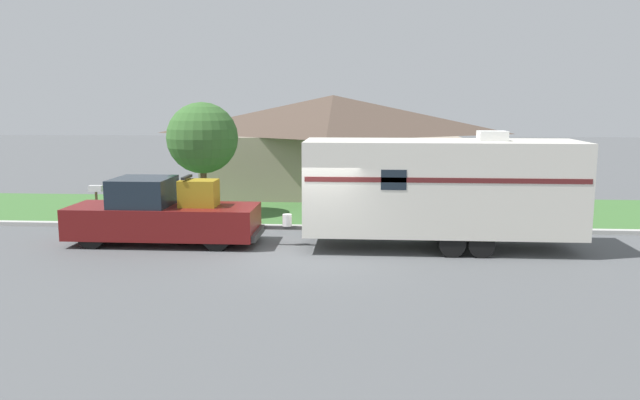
# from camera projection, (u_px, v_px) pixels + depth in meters

# --- Properties ---
(ground_plane) EXTENTS (120.00, 120.00, 0.00)m
(ground_plane) POSITION_uv_depth(u_px,v_px,m) (315.00, 257.00, 17.41)
(ground_plane) COLOR #515456
(curb_strip) EXTENTS (80.00, 0.30, 0.14)m
(curb_strip) POSITION_uv_depth(u_px,v_px,m) (323.00, 228.00, 21.09)
(curb_strip) COLOR #ADADA8
(curb_strip) RESTS_ON ground_plane
(lawn_strip) EXTENTS (80.00, 7.00, 0.03)m
(lawn_strip) POSITION_uv_depth(u_px,v_px,m) (329.00, 211.00, 24.70)
(lawn_strip) COLOR #3D6B33
(lawn_strip) RESTS_ON ground_plane
(house_across_street) EXTENTS (12.09, 7.85, 4.58)m
(house_across_street) POSITION_uv_depth(u_px,v_px,m) (333.00, 142.00, 29.72)
(house_across_street) COLOR gray
(house_across_street) RESTS_ON ground_plane
(pickup_truck) EXTENTS (5.80, 1.97, 2.09)m
(pickup_truck) POSITION_uv_depth(u_px,v_px,m) (162.00, 215.00, 18.96)
(pickup_truck) COLOR black
(pickup_truck) RESTS_ON ground_plane
(travel_trailer) EXTENTS (9.19, 2.46, 3.47)m
(travel_trailer) POSITION_uv_depth(u_px,v_px,m) (441.00, 187.00, 18.22)
(travel_trailer) COLOR black
(travel_trailer) RESTS_ON ground_plane
(mailbox) EXTENTS (0.48, 0.20, 1.30)m
(mailbox) POSITION_uv_depth(u_px,v_px,m) (96.00, 194.00, 22.49)
(mailbox) COLOR brown
(mailbox) RESTS_ON ground_plane
(tree_in_yard) EXTENTS (2.66, 2.66, 4.28)m
(tree_in_yard) POSITION_uv_depth(u_px,v_px,m) (202.00, 138.00, 23.26)
(tree_in_yard) COLOR brown
(tree_in_yard) RESTS_ON ground_plane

